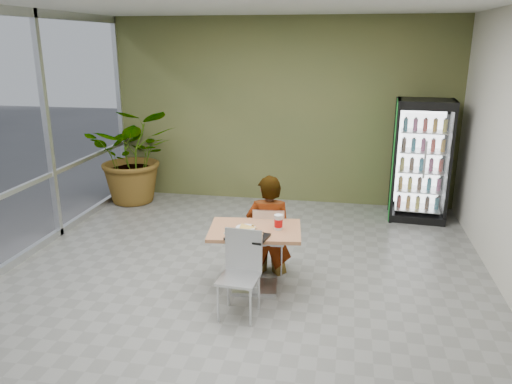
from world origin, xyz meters
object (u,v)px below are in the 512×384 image
(chair_far, at_px, (269,235))
(dining_table, at_px, (255,246))
(cafeteria_tray, at_px, (248,237))
(soda_cup, at_px, (278,222))
(chair_near, at_px, (241,266))
(potted_plant, at_px, (134,155))
(seated_woman, at_px, (269,236))
(beverage_fridge, at_px, (421,161))

(chair_far, bearing_deg, dining_table, 73.95)
(cafeteria_tray, bearing_deg, soda_cup, 46.92)
(chair_far, xyz_separation_m, chair_near, (-0.14, -0.98, 0.03))
(dining_table, xyz_separation_m, potted_plant, (-2.72, 2.90, 0.31))
(seated_woman, bearing_deg, soda_cup, 106.92)
(dining_table, bearing_deg, chair_near, -95.14)
(cafeteria_tray, bearing_deg, chair_near, -94.22)
(potted_plant, bearing_deg, seated_woman, -40.78)
(chair_near, height_order, soda_cup, soda_cup)
(potted_plant, bearing_deg, chair_far, -41.17)
(dining_table, height_order, chair_far, chair_far)
(cafeteria_tray, relative_size, potted_plant, 0.25)
(cafeteria_tray, bearing_deg, seated_woman, 81.81)
(dining_table, bearing_deg, soda_cup, 6.75)
(soda_cup, relative_size, beverage_fridge, 0.09)
(chair_near, relative_size, seated_woman, 0.58)
(soda_cup, xyz_separation_m, beverage_fridge, (1.88, 2.86, 0.13))
(dining_table, bearing_deg, potted_plant, 133.13)
(chair_far, height_order, seated_woman, seated_woman)
(dining_table, distance_m, seated_woman, 0.50)
(cafeteria_tray, bearing_deg, potted_plant, 130.19)
(dining_table, distance_m, potted_plant, 3.99)
(chair_far, xyz_separation_m, soda_cup, (0.17, -0.42, 0.33))
(soda_cup, bearing_deg, chair_far, 112.71)
(chair_near, xyz_separation_m, beverage_fridge, (2.19, 3.42, 0.43))
(chair_near, height_order, potted_plant, potted_plant)
(dining_table, relative_size, seated_woman, 0.71)
(potted_plant, bearing_deg, beverage_fridge, -0.15)
(chair_near, xyz_separation_m, potted_plant, (-2.67, 3.43, 0.32))
(dining_table, xyz_separation_m, cafeteria_tray, (-0.03, -0.28, 0.23))
(chair_near, distance_m, beverage_fridge, 4.08)
(chair_far, height_order, potted_plant, potted_plant)
(cafeteria_tray, distance_m, potted_plant, 4.16)
(beverage_fridge, bearing_deg, cafeteria_tray, -119.96)
(seated_woman, relative_size, beverage_fridge, 0.81)
(seated_woman, relative_size, potted_plant, 0.91)
(dining_table, bearing_deg, chair_far, 78.78)
(chair_near, height_order, cafeteria_tray, chair_near)
(chair_far, relative_size, chair_near, 0.94)
(chair_near, bearing_deg, seated_woman, 86.85)
(seated_woman, distance_m, cafeteria_tray, 0.83)
(beverage_fridge, bearing_deg, potted_plant, -175.64)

